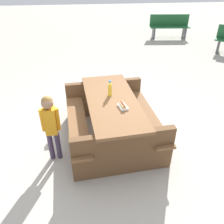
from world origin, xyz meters
TOP-DOWN VIEW (x-y plane):
  - ground_plane at (0.00, 0.00)m, footprint 30.00×30.00m
  - picnic_table at (0.00, 0.00)m, footprint 1.92×1.55m
  - soda_bottle at (-0.13, -0.02)m, footprint 0.06×0.06m
  - hotdog_tray at (0.25, 0.13)m, footprint 0.20×0.14m
  - child_in_coat at (0.37, -0.90)m, footprint 0.17×0.26m
  - park_bench_mid at (-5.97, 2.91)m, footprint 0.54×1.53m

SIDE VIEW (x-z plane):
  - ground_plane at x=0.00m, z-range 0.00..0.00m
  - picnic_table at x=0.00m, z-range 0.07..0.82m
  - park_bench_mid at x=-5.97m, z-range 0.02..0.87m
  - child_in_coat at x=0.37m, z-range 0.15..1.21m
  - hotdog_tray at x=0.25m, z-range 0.74..0.82m
  - soda_bottle at x=-0.13m, z-range 0.74..1.00m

